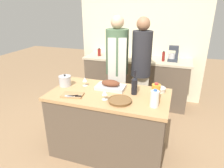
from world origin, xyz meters
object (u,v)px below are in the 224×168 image
Objects in this scene: mixing_bowl at (160,89)px; wine_bottle_green at (134,85)px; condiment_bottle_short at (99,52)px; condiment_bottle_tall at (163,56)px; cutting_board at (73,95)px; juice_jug at (156,92)px; roasting_pan at (111,85)px; wine_glass_left at (85,80)px; stand_mixer at (173,55)px; person_cook_guest at (141,67)px; knife_chef at (74,96)px; person_cook_aproned at (117,66)px; wicker_basket at (120,100)px; knife_paring at (73,96)px; wine_glass_right at (105,93)px; stock_pot at (65,81)px; milk_jug at (155,99)px.

wine_bottle_green is (-0.29, -0.18, 0.09)m from mixing_bowl.
condiment_bottle_tall is at bearing 0.54° from condiment_bottle_short.
cutting_board is 1.00m from juice_jug.
roasting_pan and wine_glass_left have the same top height.
stand_mixer is 0.18m from condiment_bottle_tall.
cutting_board is 1.27m from person_cook_guest.
wine_bottle_green is at bearing 26.73° from knife_chef.
person_cook_aproned is at bearing 77.62° from cutting_board.
roasting_pan is at bearing 50.50° from knife_chef.
condiment_bottle_tall is at bearing 80.01° from wicker_basket.
knife_paring is at bearing -119.25° from stand_mixer.
wine_glass_right reaches higher than knife_chef.
knife_chef is 1.87m from condiment_bottle_short.
wine_glass_left is (-0.59, 0.32, 0.06)m from wicker_basket.
wine_glass_left is 0.39m from knife_chef.
wicker_basket is 1.88m from stand_mixer.
person_cook_aproned is (-0.74, 0.87, 0.01)m from juice_jug.
wicker_basket is at bearing -154.72° from juice_jug.
knife_chef is 2.14m from stand_mixer.
condiment_bottle_short is (-1.28, -0.01, -0.01)m from condiment_bottle_tall.
knife_chef is at bearing -129.50° from roasting_pan.
wine_bottle_green reaches higher than condiment_bottle_tall.
condiment_bottle_short is (-0.40, 1.82, 0.11)m from knife_paring.
person_cook_aproned reaches higher than roasting_pan.
knife_chef is (-0.37, -0.07, -0.06)m from wine_glass_right.
knife_paring is at bearing -130.07° from roasting_pan.
wine_glass_right is 0.38m from knife_chef.
wicker_basket is 0.89× the size of wine_bottle_green.
mixing_bowl reaches higher than knife_paring.
wicker_basket is 1.80m from condiment_bottle_tall.
person_cook_guest is at bearing -112.28° from condiment_bottle_tall.
roasting_pan is 3.26× the size of wine_glass_right.
stock_pot is 0.81× the size of knife_chef.
stock_pot is at bearing -178.27° from wine_bottle_green.
stock_pot is 0.70m from wine_glass_right.
milk_jug is at bearing -71.35° from person_cook_aproned.
cutting_board is at bearing -176.53° from wine_glass_right.
condiment_bottle_short is at bearing -178.06° from stand_mixer.
condiment_bottle_tall reaches higher than wine_glass_right.
wine_glass_left is 1.03× the size of wine_glass_right.
wine_bottle_green is at bearing 26.59° from knife_paring.
condiment_bottle_short is at bearing 101.67° from cutting_board.
cutting_board is 0.98m from milk_jug.
cutting_board is at bearing -90.90° from wine_glass_left.
person_cook_aproned is (-0.36, 1.05, 0.08)m from wicker_basket.
person_cook_guest is at bearing 108.50° from milk_jug.
milk_jug reaches higher than wine_glass_right.
stock_pot is at bearing 134.18° from knife_chef.
juice_jug is (0.37, 0.18, 0.08)m from wicker_basket.
stock_pot is at bearing 133.09° from knife_paring.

